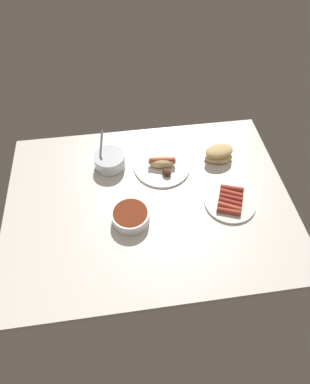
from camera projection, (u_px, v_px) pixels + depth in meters
The scene contains 6 objects.
ground_plane at pixel (149, 203), 136.96cm from camera, with size 120.00×90.00×3.00cm, color silver.
bread_stack at pixel (219, 154), 147.69cm from camera, with size 14.21×10.27×7.20cm.
bowl_coleslaw at pixel (110, 160), 145.19cm from camera, with size 13.97×13.97×16.04cm.
plate_sausages at pixel (230, 201), 134.23cm from camera, with size 21.63×21.63×3.18cm.
bowl_chili at pixel (131, 216), 127.61cm from camera, with size 15.23×15.23×5.24cm.
plate_hotdog_assembled at pixel (162, 165), 146.13cm from camera, with size 25.82×25.82×5.61cm.
Camera 1 is at (8.41, 79.72, 109.67)cm, focal length 30.02 mm.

